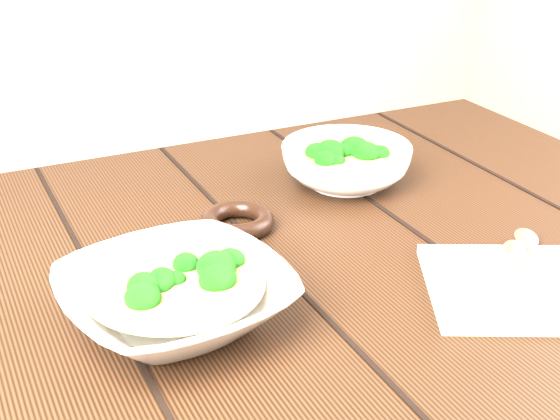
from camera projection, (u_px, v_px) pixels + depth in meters
The scene contains 7 objects.
table at pixel (276, 329), 1.02m from camera, with size 1.20×0.80×0.75m.
soup_bowl_front at pixel (176, 297), 0.80m from camera, with size 0.26×0.26×0.07m.
soup_bowl_back at pixel (346, 163), 1.13m from camera, with size 0.24×0.24×0.07m.
trivet at pixel (237, 221), 1.01m from camera, with size 0.10×0.10×0.02m, color black.
napkin at pixel (526, 287), 0.87m from camera, with size 0.22×0.18×0.01m, color beige.
spoon_left at pixel (517, 264), 0.90m from camera, with size 0.12×0.15×0.01m.
spoon_right at pixel (531, 251), 0.93m from camera, with size 0.11×0.16×0.01m.
Camera 1 is at (-0.37, -0.77, 1.20)m, focal length 50.00 mm.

